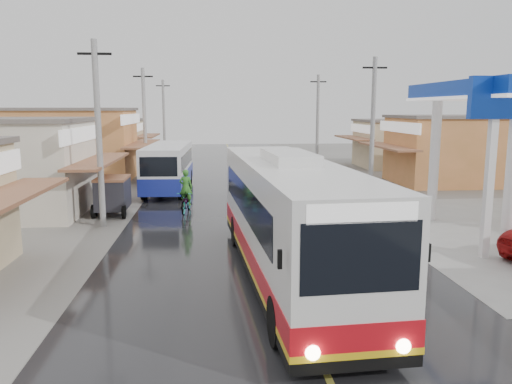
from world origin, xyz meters
TOP-DOWN VIEW (x-y plane):
  - ground at (0.00, 0.00)m, footprint 120.00×120.00m
  - road at (0.00, 15.00)m, footprint 12.00×90.00m
  - centre_line at (0.00, 15.00)m, footprint 0.15×90.00m
  - shopfronts_left at (-13.00, 18.00)m, footprint 11.00×44.00m
  - utility_poles_left at (-7.00, 16.00)m, footprint 1.60×50.00m
  - utility_poles_right at (7.00, 15.00)m, footprint 1.60×36.00m
  - coach_bus at (0.08, 1.56)m, footprint 3.48×12.53m
  - second_bus at (-4.89, 18.35)m, footprint 2.68×8.82m
  - cyclist at (-3.48, 11.65)m, footprint 1.00×2.12m
  - tricycle_near at (-7.04, 11.47)m, footprint 1.61×2.43m

SIDE VIEW (x-z plane):
  - ground at x=0.00m, z-range 0.00..0.00m
  - shopfronts_left at x=-13.00m, z-range -2.60..2.60m
  - utility_poles_left at x=-7.00m, z-range -4.00..4.00m
  - utility_poles_right at x=7.00m, z-range -4.00..4.00m
  - road at x=0.00m, z-range 0.00..0.02m
  - centre_line at x=0.00m, z-range 0.02..0.03m
  - cyclist at x=-3.48m, z-range -0.38..1.82m
  - tricycle_near at x=-7.04m, z-range 0.13..1.99m
  - second_bus at x=-4.89m, z-range 0.11..3.01m
  - coach_bus at x=0.08m, z-range -0.07..3.80m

